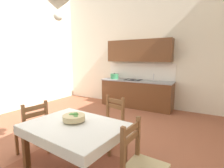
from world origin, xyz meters
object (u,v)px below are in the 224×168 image
(dining_table, at_px, (75,134))
(fruit_bowl, at_px, (74,118))
(kitchen_cabinetry, at_px, (137,81))
(dining_chair_kitchen_side, at_px, (110,124))
(pendant_lamp, at_px, (58,5))
(dining_chair_tv_side, at_px, (33,130))
(dining_chair_window_side, at_px, (142,167))

(dining_table, distance_m, fruit_bowl, 0.22)
(kitchen_cabinetry, distance_m, dining_chair_kitchen_side, 2.82)
(fruit_bowl, xyz_separation_m, pendant_lamp, (-0.07, -0.14, 1.43))
(dining_chair_tv_side, relative_size, fruit_bowl, 3.10)
(kitchen_cabinetry, height_order, fruit_bowl, kitchen_cabinetry)
(dining_chair_kitchen_side, height_order, fruit_bowl, dining_chair_kitchen_side)
(dining_chair_window_side, bearing_deg, pendant_lamp, -174.09)
(dining_table, distance_m, dining_chair_tv_side, 0.99)
(fruit_bowl, bearing_deg, dining_chair_window_side, -1.62)
(kitchen_cabinetry, xyz_separation_m, dining_chair_tv_side, (-0.39, -3.57, -0.41))
(dining_chair_tv_side, distance_m, fruit_bowl, 0.98)
(fruit_bowl, relative_size, pendant_lamp, 0.37)
(kitchen_cabinetry, relative_size, dining_chair_tv_side, 2.54)
(dining_chair_kitchen_side, relative_size, fruit_bowl, 3.10)
(dining_table, height_order, fruit_bowl, fruit_bowl)
(dining_table, bearing_deg, kitchen_cabinetry, 99.11)
(pendant_lamp, bearing_deg, dining_table, 27.83)
(kitchen_cabinetry, relative_size, dining_chair_window_side, 2.54)
(dining_chair_kitchen_side, bearing_deg, pendant_lamp, -98.48)
(dining_table, relative_size, dining_chair_kitchen_side, 1.43)
(dining_chair_tv_side, xyz_separation_m, pendant_lamp, (0.84, -0.12, 1.80))
(dining_chair_kitchen_side, bearing_deg, kitchen_cabinetry, 102.29)
(dining_chair_tv_side, height_order, fruit_bowl, dining_chair_tv_side)
(dining_table, xyz_separation_m, pendant_lamp, (-0.13, -0.07, 1.62))
(dining_chair_tv_side, bearing_deg, dining_chair_window_side, -0.38)
(dining_chair_kitchen_side, xyz_separation_m, fruit_bowl, (-0.08, -0.83, 0.37))
(kitchen_cabinetry, distance_m, pendant_lamp, 3.97)
(dining_table, bearing_deg, dining_chair_tv_side, 176.89)
(kitchen_cabinetry, distance_m, fruit_bowl, 3.59)
(kitchen_cabinetry, relative_size, dining_chair_kitchen_side, 2.54)
(dining_chair_window_side, xyz_separation_m, dining_chair_tv_side, (-1.90, 0.01, 0.00))
(dining_chair_kitchen_side, xyz_separation_m, dining_chair_tv_side, (-0.98, -0.84, 0.00))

